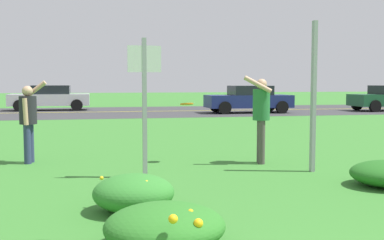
{
  "coord_description": "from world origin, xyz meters",
  "views": [
    {
      "loc": [
        -1.54,
        -1.23,
        1.62
      ],
      "look_at": [
        0.04,
        6.32,
        1.0
      ],
      "focal_mm": 43.28,
      "sensor_mm": 36.0,
      "label": 1
    }
  ],
  "objects_px": {
    "person_thrower_dark_shirt": "(28,117)",
    "person_catcher_green_shirt": "(261,113)",
    "car_silver_center_right": "(50,98)",
    "car_navy_center_left": "(249,99)",
    "sign_post_near_path": "(145,93)",
    "frisbee_orange": "(187,104)",
    "sign_post_by_roadside": "(313,97)"
  },
  "relations": [
    {
      "from": "frisbee_orange",
      "to": "car_silver_center_right",
      "type": "distance_m",
      "value": 19.38
    },
    {
      "from": "sign_post_by_roadside",
      "to": "person_thrower_dark_shirt",
      "type": "distance_m",
      "value": 5.56
    },
    {
      "from": "sign_post_by_roadside",
      "to": "frisbee_orange",
      "type": "xyz_separation_m",
      "value": [
        -2.05,
        1.41,
        -0.17
      ]
    },
    {
      "from": "person_thrower_dark_shirt",
      "to": "car_navy_center_left",
      "type": "relative_size",
      "value": 0.37
    },
    {
      "from": "sign_post_by_roadside",
      "to": "frisbee_orange",
      "type": "relative_size",
      "value": 10.06
    },
    {
      "from": "sign_post_by_roadside",
      "to": "car_silver_center_right",
      "type": "height_order",
      "value": "sign_post_by_roadside"
    },
    {
      "from": "person_catcher_green_shirt",
      "to": "car_navy_center_left",
      "type": "height_order",
      "value": "person_catcher_green_shirt"
    },
    {
      "from": "sign_post_by_roadside",
      "to": "person_thrower_dark_shirt",
      "type": "xyz_separation_m",
      "value": [
        -5.18,
        1.98,
        -0.43
      ]
    },
    {
      "from": "sign_post_near_path",
      "to": "sign_post_by_roadside",
      "type": "height_order",
      "value": "sign_post_by_roadside"
    },
    {
      "from": "person_thrower_dark_shirt",
      "to": "person_catcher_green_shirt",
      "type": "height_order",
      "value": "person_catcher_green_shirt"
    },
    {
      "from": "person_thrower_dark_shirt",
      "to": "person_catcher_green_shirt",
      "type": "xyz_separation_m",
      "value": [
        4.55,
        -0.97,
        0.09
      ]
    },
    {
      "from": "car_navy_center_left",
      "to": "car_silver_center_right",
      "type": "xyz_separation_m",
      "value": [
        -10.6,
        4.45,
        0.0
      ]
    },
    {
      "from": "sign_post_near_path",
      "to": "sign_post_by_roadside",
      "type": "bearing_deg",
      "value": -0.92
    },
    {
      "from": "person_thrower_dark_shirt",
      "to": "car_silver_center_right",
      "type": "height_order",
      "value": "person_thrower_dark_shirt"
    },
    {
      "from": "frisbee_orange",
      "to": "car_silver_center_right",
      "type": "bearing_deg",
      "value": 103.05
    },
    {
      "from": "person_catcher_green_shirt",
      "to": "frisbee_orange",
      "type": "bearing_deg",
      "value": 164.34
    },
    {
      "from": "person_catcher_green_shirt",
      "to": "car_navy_center_left",
      "type": "relative_size",
      "value": 0.39
    },
    {
      "from": "sign_post_near_path",
      "to": "frisbee_orange",
      "type": "xyz_separation_m",
      "value": [
        0.99,
        1.36,
        -0.25
      ]
    },
    {
      "from": "sign_post_near_path",
      "to": "person_catcher_green_shirt",
      "type": "height_order",
      "value": "sign_post_near_path"
    },
    {
      "from": "car_navy_center_left",
      "to": "car_silver_center_right",
      "type": "relative_size",
      "value": 1.0
    },
    {
      "from": "frisbee_orange",
      "to": "car_navy_center_left",
      "type": "xyz_separation_m",
      "value": [
        6.22,
        14.42,
        -0.45
      ]
    },
    {
      "from": "sign_post_near_path",
      "to": "car_silver_center_right",
      "type": "bearing_deg",
      "value": 99.49
    },
    {
      "from": "sign_post_near_path",
      "to": "car_silver_center_right",
      "type": "relative_size",
      "value": 0.53
    },
    {
      "from": "car_silver_center_right",
      "to": "car_navy_center_left",
      "type": "bearing_deg",
      "value": -22.8
    },
    {
      "from": "sign_post_near_path",
      "to": "sign_post_by_roadside",
      "type": "xyz_separation_m",
      "value": [
        3.05,
        -0.05,
        -0.08
      ]
    },
    {
      "from": "person_thrower_dark_shirt",
      "to": "car_navy_center_left",
      "type": "height_order",
      "value": "person_thrower_dark_shirt"
    },
    {
      "from": "person_catcher_green_shirt",
      "to": "car_navy_center_left",
      "type": "xyz_separation_m",
      "value": [
        4.79,
        14.82,
        -0.28
      ]
    },
    {
      "from": "person_thrower_dark_shirt",
      "to": "car_silver_center_right",
      "type": "xyz_separation_m",
      "value": [
        -1.25,
        18.3,
        -0.19
      ]
    },
    {
      "from": "frisbee_orange",
      "to": "sign_post_near_path",
      "type": "bearing_deg",
      "value": -126.1
    },
    {
      "from": "person_thrower_dark_shirt",
      "to": "car_navy_center_left",
      "type": "xyz_separation_m",
      "value": [
        9.34,
        13.85,
        -0.19
      ]
    },
    {
      "from": "sign_post_by_roadside",
      "to": "car_navy_center_left",
      "type": "bearing_deg",
      "value": 75.25
    },
    {
      "from": "person_catcher_green_shirt",
      "to": "car_navy_center_left",
      "type": "distance_m",
      "value": 15.58
    }
  ]
}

